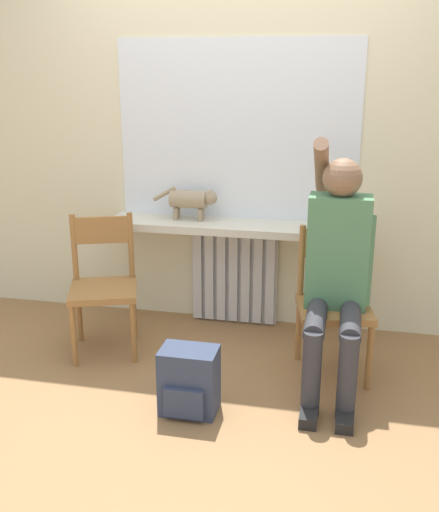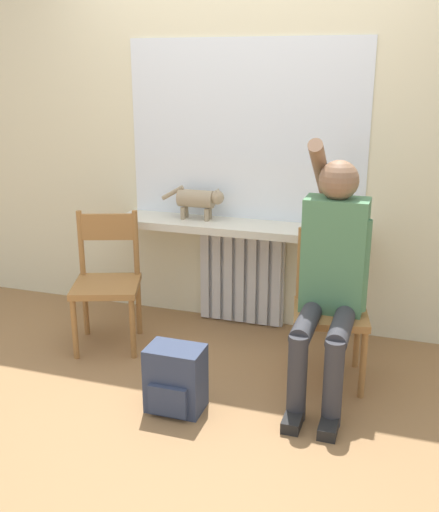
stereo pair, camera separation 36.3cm
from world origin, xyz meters
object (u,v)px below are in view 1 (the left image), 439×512
at_px(cat, 192,200).
at_px(backpack, 189,381).
at_px(chair_right, 333,302).
at_px(person, 337,266).
at_px(chair_left, 103,284).

height_order(cat, backpack, cat).
xyz_separation_m(chair_right, backpack, (-0.70, -0.61, -0.27)).
distance_m(person, backpack, 1.01).
bearing_deg(chair_left, person, -24.32).
height_order(chair_right, cat, cat).
height_order(chair_left, backpack, chair_left).
bearing_deg(backpack, chair_left, 139.61).
bearing_deg(cat, backpack, -76.50).
xyz_separation_m(chair_left, backpack, (0.71, -0.60, -0.27)).
height_order(person, backpack, person).
xyz_separation_m(chair_right, person, (0.01, -0.12, 0.26)).
height_order(person, cat, person).
bearing_deg(chair_right, person, -96.60).
relative_size(chair_right, cat, 1.93).
bearing_deg(backpack, chair_right, 40.78).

